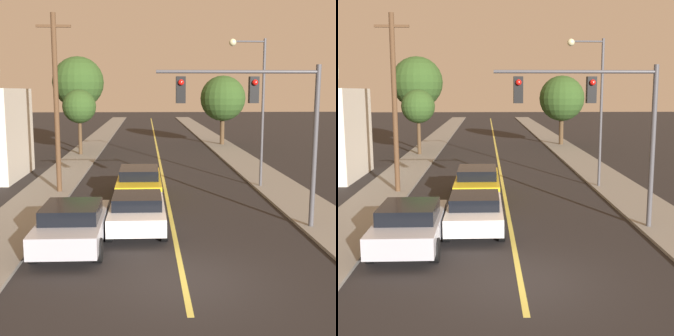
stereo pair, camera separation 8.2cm
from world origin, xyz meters
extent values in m
plane|color=black|center=(0.00, 0.00, 0.00)|extent=(200.00, 200.00, 0.00)
cube|color=black|center=(0.00, 36.00, 0.01)|extent=(9.15, 80.00, 0.01)
cube|color=#D1C14C|center=(0.00, 36.00, 0.01)|extent=(0.16, 76.00, 0.00)
cube|color=gray|center=(-5.83, 36.00, 0.06)|extent=(2.50, 80.00, 0.12)
cube|color=gray|center=(5.83, 36.00, 0.06)|extent=(2.50, 80.00, 0.12)
cube|color=white|center=(-1.28, 4.68, 0.64)|extent=(1.93, 4.21, 0.57)
cube|color=black|center=(-1.28, 4.51, 1.13)|extent=(1.69, 1.89, 0.41)
cylinder|color=black|center=(-2.20, 5.99, 0.35)|extent=(0.22, 0.71, 0.71)
cylinder|color=black|center=(-0.37, 5.99, 0.35)|extent=(0.22, 0.71, 0.71)
cylinder|color=black|center=(-2.20, 3.38, 0.35)|extent=(0.22, 0.71, 0.71)
cylinder|color=black|center=(-0.37, 3.38, 0.35)|extent=(0.22, 0.71, 0.71)
cube|color=gold|center=(-1.28, 9.92, 0.65)|extent=(1.97, 5.14, 0.67)
cube|color=black|center=(-1.28, 9.72, 1.21)|extent=(1.74, 2.31, 0.45)
cylinder|color=black|center=(-2.22, 11.51, 0.32)|extent=(0.22, 0.64, 0.64)
cylinder|color=black|center=(-0.34, 11.51, 0.32)|extent=(0.22, 0.64, 0.64)
cylinder|color=black|center=(-2.22, 8.33, 0.32)|extent=(0.22, 0.64, 0.64)
cylinder|color=black|center=(-0.34, 8.33, 0.32)|extent=(0.22, 0.64, 0.64)
cube|color=#A5A8B2|center=(-3.29, 2.94, 0.68)|extent=(1.97, 4.56, 0.63)
cube|color=black|center=(-3.29, 2.76, 1.22)|extent=(1.73, 2.05, 0.45)
cylinder|color=black|center=(-4.23, 4.35, 0.36)|extent=(0.22, 0.72, 0.72)
cylinder|color=black|center=(-2.36, 4.35, 0.36)|extent=(0.22, 0.72, 0.72)
cylinder|color=black|center=(-4.23, 1.52, 0.36)|extent=(0.22, 0.72, 0.72)
cylinder|color=black|center=(-2.36, 1.52, 0.36)|extent=(0.22, 0.72, 0.72)
cylinder|color=#47474C|center=(4.98, 4.50, 2.97)|extent=(0.18, 0.18, 5.71)
cylinder|color=#47474C|center=(2.19, 4.50, 5.58)|extent=(5.57, 0.12, 0.12)
cube|color=black|center=(2.75, 4.50, 4.97)|extent=(0.32, 0.28, 0.90)
sphere|color=red|center=(2.75, 4.32, 5.22)|extent=(0.20, 0.20, 0.20)
cube|color=black|center=(0.24, 4.50, 4.97)|extent=(0.32, 0.28, 0.90)
sphere|color=red|center=(0.24, 4.32, 5.22)|extent=(0.20, 0.20, 0.20)
cylinder|color=#47474C|center=(4.93, 11.82, 3.80)|extent=(0.14, 0.14, 7.36)
cylinder|color=#47474C|center=(4.12, 11.82, 7.33)|extent=(1.60, 0.09, 0.09)
sphere|color=beige|center=(3.32, 11.82, 7.28)|extent=(0.36, 0.36, 0.36)
cylinder|color=#513823|center=(-5.18, 10.91, 4.30)|extent=(0.24, 0.24, 8.36)
cube|color=#513823|center=(-5.18, 10.91, 7.88)|extent=(1.60, 0.12, 0.12)
cylinder|color=#4C3823|center=(-6.00, 24.47, 1.51)|extent=(0.28, 0.28, 2.77)
sphere|color=#2D4C1E|center=(-6.00, 24.47, 3.78)|extent=(2.55, 2.55, 2.55)
cylinder|color=#4C3823|center=(-6.59, 28.54, 2.14)|extent=(0.27, 0.27, 4.03)
sphere|color=#2D4C1E|center=(-6.59, 28.54, 5.65)|extent=(4.29, 4.29, 4.29)
cylinder|color=#4C3823|center=(6.00, 30.77, 1.49)|extent=(0.40, 0.40, 2.74)
sphere|color=#2D4C1E|center=(6.00, 30.77, 4.28)|extent=(4.06, 4.06, 4.06)
camera|label=1|loc=(-0.96, -11.56, 4.93)|focal=50.00mm
camera|label=2|loc=(-0.88, -11.57, 4.93)|focal=50.00mm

